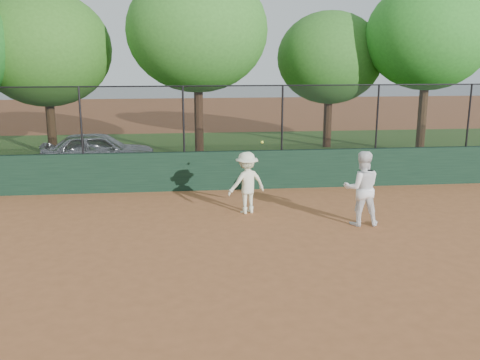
{
  "coord_description": "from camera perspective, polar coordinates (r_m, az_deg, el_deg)",
  "views": [
    {
      "loc": [
        -0.5,
        -10.06,
        4.16
      ],
      "look_at": [
        0.8,
        2.2,
        1.2
      ],
      "focal_mm": 40.0,
      "sensor_mm": 36.0,
      "label": 1
    }
  ],
  "objects": [
    {
      "name": "ground",
      "position": [
        10.89,
        -3.0,
        -8.96
      ],
      "size": [
        80.0,
        80.0,
        0.0
      ],
      "primitive_type": "plane",
      "color": "#9E5B33",
      "rests_on": "ground"
    },
    {
      "name": "tree_2",
      "position": [
        21.15,
        -4.58,
        15.59
      ],
      "size": [
        5.41,
        4.92,
        7.29
      ],
      "color": "#452A18",
      "rests_on": "ground"
    },
    {
      "name": "fence_assembly",
      "position": [
        16.18,
        -4.37,
        6.63
      ],
      "size": [
        26.0,
        0.06,
        2.0
      ],
      "color": "black",
      "rests_on": "back_wall"
    },
    {
      "name": "player_second",
      "position": [
        13.36,
        12.84,
        -0.86
      ],
      "size": [
        0.95,
        0.77,
        1.85
      ],
      "primitive_type": "imported",
      "rotation": [
        0.0,
        0.0,
        3.06
      ],
      "color": "white",
      "rests_on": "ground"
    },
    {
      "name": "player_main",
      "position": [
        14.02,
        0.72,
        -0.29
      ],
      "size": [
        1.21,
        0.96,
        1.96
      ],
      "color": "#EBEECA",
      "rests_on": "ground"
    },
    {
      "name": "tree_3",
      "position": [
        24.07,
        9.57,
        12.71
      ],
      "size": [
        4.6,
        4.18,
        5.9
      ],
      "color": "#3B2413",
      "rests_on": "ground"
    },
    {
      "name": "tree_4",
      "position": [
        23.4,
        19.46,
        14.3
      ],
      "size": [
        5.03,
        4.57,
        6.97
      ],
      "color": "#462F19",
      "rests_on": "ground"
    },
    {
      "name": "back_wall",
      "position": [
        16.45,
        -4.17,
        0.97
      ],
      "size": [
        26.0,
        0.2,
        1.2
      ],
      "primitive_type": "cube",
      "color": "#163221",
      "rests_on": "ground"
    },
    {
      "name": "grass_strip",
      "position": [
        22.45,
        -4.68,
        2.78
      ],
      "size": [
        36.0,
        12.0,
        0.01
      ],
      "primitive_type": "cube",
      "color": "#264C17",
      "rests_on": "ground"
    },
    {
      "name": "tree_1",
      "position": [
        22.91,
        -20.08,
        12.94
      ],
      "size": [
        5.19,
        4.72,
        6.5
      ],
      "color": "#3E2915",
      "rests_on": "ground"
    },
    {
      "name": "parked_car",
      "position": [
        20.01,
        -14.84,
        3.05
      ],
      "size": [
        4.17,
        2.0,
        1.37
      ],
      "primitive_type": "imported",
      "rotation": [
        0.0,
        0.0,
        1.67
      ],
      "color": "#A2A6AB",
      "rests_on": "ground"
    }
  ]
}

